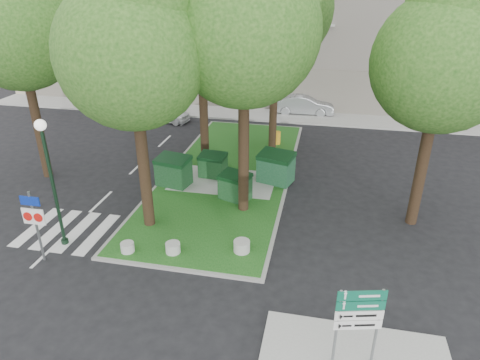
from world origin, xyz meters
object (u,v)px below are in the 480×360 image
(tree_street_left, at_px, (17,16))
(directional_sign, at_px, (359,316))
(bollard_mid, at_px, (173,248))
(car_silver, at_px, (304,105))
(tree_median_near_right, at_px, (247,15))
(bollard_right, at_px, (242,246))
(dumpster_a, at_px, (173,171))
(dumpster_d, at_px, (276,168))
(bollard_left, at_px, (127,247))
(dumpster_c, at_px, (235,186))
(car_white, at_px, (165,113))
(litter_bin, at_px, (277,138))
(traffic_sign_pole, at_px, (34,217))
(dumpster_b, at_px, (213,165))
(tree_street_right, at_px, (448,49))
(street_lamp, at_px, (50,169))
(tree_median_near_left, at_px, (133,40))
(tree_median_mid, at_px, (203,29))

(tree_street_left, xyz_separation_m, directional_sign, (14.80, -9.02, -5.93))
(bollard_mid, bearing_deg, car_silver, 79.79)
(tree_median_near_right, relative_size, bollard_right, 19.04)
(dumpster_a, bearing_deg, car_silver, 80.17)
(dumpster_a, relative_size, dumpster_d, 0.92)
(bollard_left, distance_m, bollard_right, 4.18)
(dumpster_d, relative_size, car_silver, 0.44)
(dumpster_c, height_order, car_white, dumpster_c)
(dumpster_d, bearing_deg, bollard_left, -106.59)
(dumpster_c, relative_size, litter_bin, 2.11)
(traffic_sign_pole, bearing_deg, tree_median_near_right, 37.14)
(dumpster_b, xyz_separation_m, bollard_mid, (0.28, -6.66, -0.40))
(traffic_sign_pole, height_order, directional_sign, traffic_sign_pole)
(bollard_mid, bearing_deg, litter_bin, 79.22)
(tree_street_right, bearing_deg, dumpster_a, 174.21)
(dumpster_d, height_order, bollard_right, dumpster_d)
(tree_street_right, xyz_separation_m, street_lamp, (-13.28, -4.41, -3.88))
(tree_median_near_left, distance_m, dumpster_d, 9.24)
(dumpster_a, bearing_deg, dumpster_d, 27.23)
(dumpster_d, relative_size, litter_bin, 2.53)
(tree_median_near_right, distance_m, tree_street_left, 10.61)
(bollard_right, distance_m, car_white, 16.67)
(traffic_sign_pole, bearing_deg, dumpster_a, 67.87)
(car_silver, bearing_deg, dumpster_d, 175.63)
(bollard_mid, relative_size, car_white, 0.15)
(dumpster_a, xyz_separation_m, bollard_left, (0.24, -5.66, -0.52))
(bollard_left, relative_size, bollard_mid, 0.92)
(dumpster_a, bearing_deg, tree_median_mid, 85.47)
(bollard_mid, bearing_deg, tree_street_left, 148.32)
(tree_median_near_left, height_order, dumpster_c, tree_median_near_left)
(dumpster_a, relative_size, car_silver, 0.41)
(tree_street_right, height_order, bollard_left, tree_street_right)
(dumpster_b, bearing_deg, directional_sign, -51.43)
(litter_bin, xyz_separation_m, car_white, (-8.27, 3.09, 0.11))
(dumpster_d, bearing_deg, dumpster_c, -109.68)
(dumpster_b, distance_m, bollard_mid, 6.67)
(dumpster_b, relative_size, dumpster_c, 0.89)
(dumpster_d, distance_m, bollard_left, 8.34)
(tree_street_right, relative_size, bollard_mid, 18.70)
(bollard_left, xyz_separation_m, car_silver, (5.02, 19.00, 0.41))
(tree_street_right, xyz_separation_m, traffic_sign_pole, (-13.42, -5.51, -5.21))
(tree_median_mid, height_order, dumpster_a, tree_median_mid)
(traffic_sign_pole, bearing_deg, dumpster_c, 44.25)
(dumpster_c, distance_m, traffic_sign_pole, 8.25)
(litter_bin, xyz_separation_m, street_lamp, (-6.58, -12.00, 2.60))
(tree_street_right, height_order, dumpster_a, tree_street_right)
(dumpster_b, height_order, bollard_mid, dumpster_b)
(tree_median_mid, relative_size, dumpster_a, 5.67)
(street_lamp, bearing_deg, tree_street_right, 18.36)
(dumpster_c, xyz_separation_m, bollard_right, (1.13, -3.97, -0.39))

